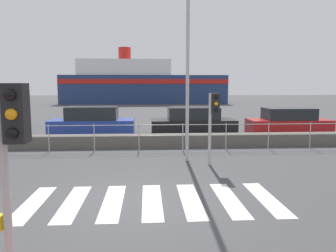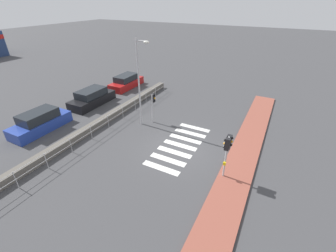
{
  "view_description": "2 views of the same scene",
  "coord_description": "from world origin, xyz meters",
  "px_view_note": "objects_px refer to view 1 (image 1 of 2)",
  "views": [
    {
      "loc": [
        0.33,
        -7.29,
        2.67
      ],
      "look_at": [
        0.93,
        2.0,
        1.5
      ],
      "focal_mm": 35.0,
      "sensor_mm": 36.0,
      "label": 1
    },
    {
      "loc": [
        -11.26,
        -5.18,
        8.8
      ],
      "look_at": [
        0.55,
        1.0,
        1.2
      ],
      "focal_mm": 24.0,
      "sensor_mm": 36.0,
      "label": 2
    }
  ],
  "objects_px": {
    "parked_car_blue": "(92,123)",
    "traffic_light_near": "(2,135)",
    "streetlamp": "(188,45)",
    "parked_car_black": "(193,123)",
    "parked_car_red": "(288,123)",
    "traffic_light_far": "(214,113)",
    "ferry_boat": "(140,85)"
  },
  "relations": [
    {
      "from": "traffic_light_near",
      "to": "ferry_boat",
      "type": "distance_m",
      "value": 45.11
    },
    {
      "from": "traffic_light_far",
      "to": "parked_car_red",
      "type": "bearing_deg",
      "value": 50.8
    },
    {
      "from": "traffic_light_near",
      "to": "parked_car_blue",
      "type": "bearing_deg",
      "value": 95.17
    },
    {
      "from": "traffic_light_near",
      "to": "traffic_light_far",
      "type": "bearing_deg",
      "value": 60.57
    },
    {
      "from": "streetlamp",
      "to": "parked_car_black",
      "type": "height_order",
      "value": "streetlamp"
    },
    {
      "from": "traffic_light_near",
      "to": "parked_car_blue",
      "type": "height_order",
      "value": "traffic_light_near"
    },
    {
      "from": "streetlamp",
      "to": "traffic_light_far",
      "type": "bearing_deg",
      "value": -31.29
    },
    {
      "from": "traffic_light_near",
      "to": "parked_car_black",
      "type": "xyz_separation_m",
      "value": [
        4.17,
        13.77,
        -1.47
      ]
    },
    {
      "from": "parked_car_black",
      "to": "parked_car_red",
      "type": "xyz_separation_m",
      "value": [
        5.33,
        0.0,
        -0.03
      ]
    },
    {
      "from": "traffic_light_far",
      "to": "parked_car_blue",
      "type": "bearing_deg",
      "value": 126.4
    },
    {
      "from": "ferry_boat",
      "to": "parked_car_blue",
      "type": "bearing_deg",
      "value": -93.64
    },
    {
      "from": "traffic_light_far",
      "to": "parked_car_blue",
      "type": "height_order",
      "value": "traffic_light_far"
    },
    {
      "from": "traffic_light_far",
      "to": "parked_car_red",
      "type": "xyz_separation_m",
      "value": [
        5.65,
        6.93,
        -1.16
      ]
    },
    {
      "from": "streetlamp",
      "to": "ferry_boat",
      "type": "bearing_deg",
      "value": 93.51
    },
    {
      "from": "ferry_boat",
      "to": "parked_car_black",
      "type": "height_order",
      "value": "ferry_boat"
    },
    {
      "from": "parked_car_black",
      "to": "traffic_light_far",
      "type": "bearing_deg",
      "value": -92.6
    },
    {
      "from": "streetlamp",
      "to": "parked_car_red",
      "type": "xyz_separation_m",
      "value": [
        6.44,
        6.44,
        -3.39
      ]
    },
    {
      "from": "traffic_light_near",
      "to": "streetlamp",
      "type": "xyz_separation_m",
      "value": [
        3.07,
        7.32,
        1.9
      ]
    },
    {
      "from": "parked_car_blue",
      "to": "parked_car_black",
      "type": "bearing_deg",
      "value": -0.0
    },
    {
      "from": "streetlamp",
      "to": "parked_car_blue",
      "type": "height_order",
      "value": "streetlamp"
    },
    {
      "from": "ferry_boat",
      "to": "streetlamp",
      "type": "bearing_deg",
      "value": -86.49
    },
    {
      "from": "traffic_light_near",
      "to": "ferry_boat",
      "type": "relative_size",
      "value": 0.11
    },
    {
      "from": "parked_car_red",
      "to": "streetlamp",
      "type": "bearing_deg",
      "value": -134.98
    },
    {
      "from": "parked_car_blue",
      "to": "traffic_light_near",
      "type": "bearing_deg",
      "value": -84.83
    },
    {
      "from": "ferry_boat",
      "to": "parked_car_blue",
      "type": "relative_size",
      "value": 5.37
    },
    {
      "from": "traffic_light_near",
      "to": "ferry_boat",
      "type": "xyz_separation_m",
      "value": [
        0.75,
        45.1,
        0.6
      ]
    },
    {
      "from": "traffic_light_near",
      "to": "parked_car_blue",
      "type": "xyz_separation_m",
      "value": [
        -1.25,
        13.77,
        -1.44
      ]
    },
    {
      "from": "parked_car_blue",
      "to": "parked_car_black",
      "type": "relative_size",
      "value": 0.98
    },
    {
      "from": "traffic_light_far",
      "to": "streetlamp",
      "type": "distance_m",
      "value": 2.41
    },
    {
      "from": "parked_car_blue",
      "to": "parked_car_red",
      "type": "height_order",
      "value": "parked_car_blue"
    },
    {
      "from": "traffic_light_near",
      "to": "streetlamp",
      "type": "distance_m",
      "value": 8.16
    },
    {
      "from": "parked_car_black",
      "to": "parked_car_red",
      "type": "bearing_deg",
      "value": 0.0
    }
  ]
}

